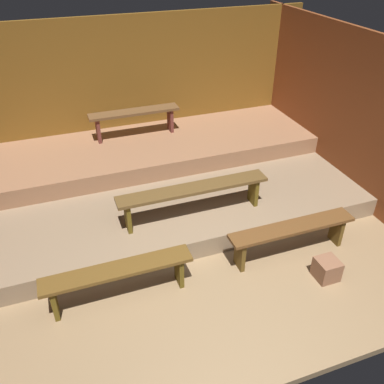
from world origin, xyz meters
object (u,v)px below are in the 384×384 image
object	(u,v)px
wooden_crate_floor	(327,269)
bench_floor_right	(292,232)
bench_lower_center	(193,193)
bench_middle_center	(134,116)
bench_floor_left	(118,275)

from	to	relation	value
wooden_crate_floor	bench_floor_right	bearing A→B (deg)	110.34
bench_lower_center	bench_middle_center	world-z (taller)	bench_middle_center
bench_floor_right	wooden_crate_floor	xyz separation A→B (m)	(0.18, -0.49, -0.21)
bench_floor_right	bench_middle_center	size ratio (longest dim) A/B	1.11
bench_floor_left	bench_floor_right	world-z (taller)	same
bench_floor_right	bench_middle_center	xyz separation A→B (m)	(-1.19, 2.80, 0.52)
bench_floor_left	bench_middle_center	world-z (taller)	bench_middle_center
bench_floor_left	bench_lower_center	bearing A→B (deg)	35.48
bench_middle_center	bench_lower_center	bearing A→B (deg)	-82.87
wooden_crate_floor	bench_middle_center	bearing A→B (deg)	112.59
bench_floor_right	bench_lower_center	world-z (taller)	bench_lower_center
bench_lower_center	wooden_crate_floor	bearing A→B (deg)	-49.07
bench_floor_left	bench_middle_center	xyz separation A→B (m)	(0.87, 2.80, 0.52)
bench_middle_center	wooden_crate_floor	bearing A→B (deg)	-67.41
bench_floor_right	bench_lower_center	distance (m)	1.26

